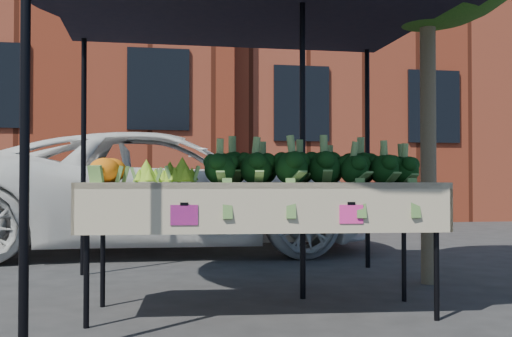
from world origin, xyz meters
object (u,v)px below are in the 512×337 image
vehicle (166,41)px  street_tree (428,59)px  canopy (257,122)px  table (261,248)px

vehicle → street_tree: 3.81m
canopy → street_tree: bearing=13.6°
table → vehicle: 4.58m
street_tree → canopy: bearing=-166.4°
canopy → street_tree: street_tree is taller
table → canopy: bearing=83.2°
vehicle → street_tree: size_ratio=1.38×
canopy → vehicle: 3.70m
table → canopy: (0.07, 0.54, 0.92)m
street_tree → vehicle: bearing=126.7°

